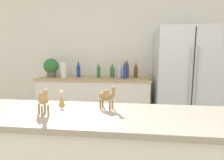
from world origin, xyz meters
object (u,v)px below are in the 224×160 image
back_bottle_0 (127,69)px  back_bottle_4 (136,70)px  paper_towel_roll (64,70)px  back_bottle_6 (112,71)px  back_bottle_3 (125,70)px  refrigerator (185,83)px  potted_plant (51,67)px  back_bottle_2 (99,70)px  camel_figurine (107,95)px  back_bottle_1 (120,71)px  camel_figurine_second (43,99)px  back_bottle_5 (78,69)px  wise_man_figurine_crimson (62,99)px

back_bottle_0 → back_bottle_4: (0.15, 0.05, -0.02)m
paper_towel_roll → back_bottle_6: bearing=5.5°
back_bottle_3 → back_bottle_4: 0.24m
refrigerator → potted_plant: (-2.28, 0.07, 0.23)m
back_bottle_2 → camel_figurine: bearing=-77.0°
potted_plant → back_bottle_0: potted_plant is taller
refrigerator → back_bottle_1: refrigerator is taller
back_bottle_2 → back_bottle_4: 0.65m
back_bottle_6 → camel_figurine: 1.86m
back_bottle_0 → back_bottle_2: back_bottle_0 is taller
back_bottle_3 → back_bottle_0: bearing=73.8°
back_bottle_3 → paper_towel_roll: bearing=177.4°
back_bottle_3 → camel_figurine_second: back_bottle_3 is taller
paper_towel_roll → potted_plant: bearing=176.2°
potted_plant → camel_figurine_second: potted_plant is taller
camel_figurine → back_bottle_6: bearing=95.6°
refrigerator → camel_figurine: bearing=-120.4°
back_bottle_0 → back_bottle_6: size_ratio=1.28×
back_bottle_5 → back_bottle_4: bearing=3.7°
camel_figurine_second → wise_man_figurine_crimson: camel_figurine_second is taller
back_bottle_1 → back_bottle_6: bearing=157.4°
back_bottle_2 → wise_man_figurine_crimson: size_ratio=2.34×
back_bottle_0 → camel_figurine: size_ratio=1.96×
potted_plant → camel_figurine_second: size_ratio=1.90×
back_bottle_4 → back_bottle_5: (-1.01, -0.06, 0.01)m
paper_towel_roll → refrigerator: bearing=-1.4°
back_bottle_2 → camel_figurine: size_ratio=1.64×
refrigerator → back_bottle_3: 0.99m
refrigerator → back_bottle_2: bearing=176.5°
refrigerator → back_bottle_1: (-1.06, 0.08, 0.18)m
back_bottle_3 → wise_man_figurine_crimson: bearing=-102.9°
refrigerator → back_bottle_3: refrigerator is taller
paper_towel_roll → wise_man_figurine_crimson: (0.69, -1.74, -0.07)m
refrigerator → wise_man_figurine_crimson: 2.17m
back_bottle_0 → camel_figurine: 1.83m
potted_plant → back_bottle_2: size_ratio=1.23×
back_bottle_0 → back_bottle_5: bearing=-179.0°
back_bottle_2 → back_bottle_5: (-0.36, 0.01, 0.01)m
paper_towel_roll → back_bottle_6: paper_towel_roll is taller
back_bottle_6 → back_bottle_3: bearing=-29.9°
back_bottle_0 → back_bottle_2: bearing=-177.5°
back_bottle_4 → camel_figurine_second: 2.13m
paper_towel_roll → back_bottle_2: (0.62, 0.04, -0.01)m
back_bottle_1 → back_bottle_4: 0.29m
paper_towel_roll → back_bottle_0: 1.11m
potted_plant → paper_towel_roll: bearing=-3.8°
back_bottle_1 → back_bottle_6: (-0.13, 0.05, -0.01)m
back_bottle_1 → back_bottle_4: size_ratio=0.96×
back_bottle_0 → back_bottle_5: back_bottle_0 is taller
potted_plant → wise_man_figurine_crimson: size_ratio=2.87×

